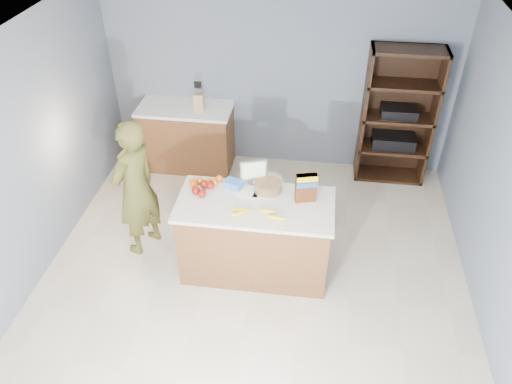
# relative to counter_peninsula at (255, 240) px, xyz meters

# --- Properties ---
(floor) EXTENTS (4.50, 5.00, 0.02)m
(floor) POSITION_rel_counter_peninsula_xyz_m (0.00, -0.30, -0.42)
(floor) COLOR beige
(floor) RESTS_ON ground
(walls) EXTENTS (4.52, 5.02, 2.51)m
(walls) POSITION_rel_counter_peninsula_xyz_m (0.00, -0.30, 1.24)
(walls) COLOR slate
(walls) RESTS_ON ground
(counter_peninsula) EXTENTS (1.56, 0.76, 0.90)m
(counter_peninsula) POSITION_rel_counter_peninsula_xyz_m (0.00, 0.00, 0.00)
(counter_peninsula) COLOR brown
(counter_peninsula) RESTS_ON ground
(back_cabinet) EXTENTS (1.24, 0.62, 0.90)m
(back_cabinet) POSITION_rel_counter_peninsula_xyz_m (-1.20, 1.90, 0.04)
(back_cabinet) COLOR brown
(back_cabinet) RESTS_ON ground
(shelving_unit) EXTENTS (0.90, 0.40, 1.80)m
(shelving_unit) POSITION_rel_counter_peninsula_xyz_m (1.55, 2.05, 0.45)
(shelving_unit) COLOR black
(shelving_unit) RESTS_ON ground
(person) EXTENTS (0.58, 0.69, 1.60)m
(person) POSITION_rel_counter_peninsula_xyz_m (-1.30, 0.20, 0.38)
(person) COLOR #525020
(person) RESTS_ON ground
(knife_block) EXTENTS (0.12, 0.10, 0.31)m
(knife_block) POSITION_rel_counter_peninsula_xyz_m (-0.99, 1.86, 0.60)
(knife_block) COLOR tan
(knife_block) RESTS_ON back_cabinet
(envelopes) EXTENTS (0.40, 0.14, 0.00)m
(envelopes) POSITION_rel_counter_peninsula_xyz_m (-0.02, 0.13, 0.49)
(envelopes) COLOR white
(envelopes) RESTS_ON counter_peninsula
(bananas) EXTENTS (0.54, 0.16, 0.04)m
(bananas) POSITION_rel_counter_peninsula_xyz_m (0.04, -0.18, 0.51)
(bananas) COLOR yellow
(bananas) RESTS_ON counter_peninsula
(apples) EXTENTS (0.21, 0.24, 0.08)m
(apples) POSITION_rel_counter_peninsula_xyz_m (-0.55, 0.11, 0.53)
(apples) COLOR maroon
(apples) RESTS_ON counter_peninsula
(oranges) EXTENTS (0.33, 0.21, 0.07)m
(oranges) POSITION_rel_counter_peninsula_xyz_m (-0.55, 0.23, 0.52)
(oranges) COLOR #F6600F
(oranges) RESTS_ON counter_peninsula
(blue_carton) EXTENTS (0.21, 0.17, 0.08)m
(blue_carton) POSITION_rel_counter_peninsula_xyz_m (-0.26, 0.23, 0.52)
(blue_carton) COLOR blue
(blue_carton) RESTS_ON counter_peninsula
(salad_bowl) EXTENTS (0.30, 0.30, 0.13)m
(salad_bowl) POSITION_rel_counter_peninsula_xyz_m (0.10, 0.23, 0.54)
(salad_bowl) COLOR #267219
(salad_bowl) RESTS_ON counter_peninsula
(tv) EXTENTS (0.28, 0.13, 0.28)m
(tv) POSITION_rel_counter_peninsula_xyz_m (-0.06, 0.33, 0.64)
(tv) COLOR silver
(tv) RESTS_ON counter_peninsula
(cereal_box) EXTENTS (0.22, 0.13, 0.31)m
(cereal_box) POSITION_rel_counter_peninsula_xyz_m (0.48, 0.11, 0.66)
(cereal_box) COLOR #592B14
(cereal_box) RESTS_ON counter_peninsula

